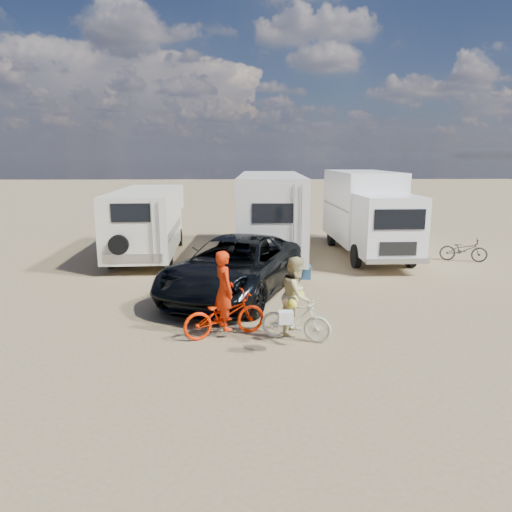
{
  "coord_description": "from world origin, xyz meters",
  "views": [
    {
      "loc": [
        -1.25,
        -11.7,
        3.88
      ],
      "look_at": [
        -0.86,
        0.56,
        1.3
      ],
      "focal_mm": 33.45,
      "sensor_mm": 36.0,
      "label": 1
    }
  ],
  "objects_px": {
    "bike_parked": "(463,250)",
    "rv_main": "(270,216)",
    "bike_woman": "(296,320)",
    "crate": "(260,264)",
    "rider_man": "(224,298)",
    "dark_suv": "(236,267)",
    "box_truck": "(368,214)",
    "rider_woman": "(296,303)",
    "bike_man": "(225,315)",
    "cooler": "(303,272)",
    "rv_left": "(148,223)"
  },
  "relations": [
    {
      "from": "rider_woman",
      "to": "crate",
      "type": "relative_size",
      "value": 4.08
    },
    {
      "from": "rv_left",
      "to": "cooler",
      "type": "relative_size",
      "value": 13.1
    },
    {
      "from": "dark_suv",
      "to": "bike_woman",
      "type": "height_order",
      "value": "dark_suv"
    },
    {
      "from": "crate",
      "to": "bike_man",
      "type": "bearing_deg",
      "value": -99.31
    },
    {
      "from": "bike_woman",
      "to": "bike_parked",
      "type": "xyz_separation_m",
      "value": [
        7.18,
        7.63,
        -0.02
      ]
    },
    {
      "from": "dark_suv",
      "to": "bike_woman",
      "type": "bearing_deg",
      "value": -47.3
    },
    {
      "from": "box_truck",
      "to": "dark_suv",
      "type": "relative_size",
      "value": 1.2
    },
    {
      "from": "bike_parked",
      "to": "dark_suv",
      "type": "bearing_deg",
      "value": 136.24
    },
    {
      "from": "bike_man",
      "to": "bike_parked",
      "type": "distance_m",
      "value": 11.38
    },
    {
      "from": "bike_parked",
      "to": "rv_main",
      "type": "bearing_deg",
      "value": 100.88
    },
    {
      "from": "rv_left",
      "to": "cooler",
      "type": "height_order",
      "value": "rv_left"
    },
    {
      "from": "box_truck",
      "to": "rider_woman",
      "type": "relative_size",
      "value": 4.3
    },
    {
      "from": "rv_left",
      "to": "bike_man",
      "type": "height_order",
      "value": "rv_left"
    },
    {
      "from": "bike_woman",
      "to": "bike_parked",
      "type": "height_order",
      "value": "bike_woman"
    },
    {
      "from": "dark_suv",
      "to": "cooler",
      "type": "distance_m",
      "value": 2.85
    },
    {
      "from": "rv_main",
      "to": "dark_suv",
      "type": "distance_m",
      "value": 5.54
    },
    {
      "from": "rider_man",
      "to": "rider_woman",
      "type": "xyz_separation_m",
      "value": [
        1.53,
        -0.3,
        -0.04
      ]
    },
    {
      "from": "dark_suv",
      "to": "rider_man",
      "type": "distance_m",
      "value": 3.18
    },
    {
      "from": "dark_suv",
      "to": "bike_man",
      "type": "height_order",
      "value": "dark_suv"
    },
    {
      "from": "rv_left",
      "to": "bike_parked",
      "type": "relative_size",
      "value": 4.09
    },
    {
      "from": "crate",
      "to": "dark_suv",
      "type": "bearing_deg",
      "value": -104.66
    },
    {
      "from": "box_truck",
      "to": "rider_man",
      "type": "height_order",
      "value": "box_truck"
    },
    {
      "from": "box_truck",
      "to": "rider_man",
      "type": "xyz_separation_m",
      "value": [
        -5.37,
        -8.55,
        -0.77
      ]
    },
    {
      "from": "dark_suv",
      "to": "rider_woman",
      "type": "bearing_deg",
      "value": -47.3
    },
    {
      "from": "box_truck",
      "to": "bike_parked",
      "type": "height_order",
      "value": "box_truck"
    },
    {
      "from": "box_truck",
      "to": "rider_man",
      "type": "relative_size",
      "value": 4.11
    },
    {
      "from": "rider_man",
      "to": "dark_suv",
      "type": "bearing_deg",
      "value": -25.57
    },
    {
      "from": "rv_left",
      "to": "rider_woman",
      "type": "bearing_deg",
      "value": -64.28
    },
    {
      "from": "bike_parked",
      "to": "rider_man",
      "type": "bearing_deg",
      "value": 150.27
    },
    {
      "from": "rv_left",
      "to": "bike_man",
      "type": "relative_size",
      "value": 3.7
    },
    {
      "from": "dark_suv",
      "to": "cooler",
      "type": "height_order",
      "value": "dark_suv"
    },
    {
      "from": "bike_woman",
      "to": "crate",
      "type": "bearing_deg",
      "value": 24.32
    },
    {
      "from": "rv_left",
      "to": "dark_suv",
      "type": "relative_size",
      "value": 1.16
    },
    {
      "from": "cooler",
      "to": "crate",
      "type": "bearing_deg",
      "value": 141.63
    },
    {
      "from": "bike_man",
      "to": "bike_woman",
      "type": "bearing_deg",
      "value": -122.92
    },
    {
      "from": "rv_main",
      "to": "bike_man",
      "type": "xyz_separation_m",
      "value": [
        -1.53,
        -8.5,
        -1.11
      ]
    },
    {
      "from": "rider_man",
      "to": "rider_woman",
      "type": "height_order",
      "value": "rider_man"
    },
    {
      "from": "dark_suv",
      "to": "crate",
      "type": "height_order",
      "value": "dark_suv"
    },
    {
      "from": "bike_woman",
      "to": "rider_man",
      "type": "height_order",
      "value": "rider_man"
    },
    {
      "from": "bike_parked",
      "to": "crate",
      "type": "distance_m",
      "value": 7.74
    },
    {
      "from": "rv_main",
      "to": "cooler",
      "type": "xyz_separation_m",
      "value": [
        0.83,
        -3.55,
        -1.39
      ]
    },
    {
      "from": "rv_main",
      "to": "cooler",
      "type": "bearing_deg",
      "value": -74.2
    },
    {
      "from": "rv_main",
      "to": "dark_suv",
      "type": "height_order",
      "value": "rv_main"
    },
    {
      "from": "dark_suv",
      "to": "bike_woman",
      "type": "xyz_separation_m",
      "value": [
        1.32,
        -3.47,
        -0.36
      ]
    },
    {
      "from": "rv_left",
      "to": "rv_main",
      "type": "bearing_deg",
      "value": -4.72
    },
    {
      "from": "bike_woman",
      "to": "cooler",
      "type": "height_order",
      "value": "bike_woman"
    },
    {
      "from": "box_truck",
      "to": "rider_woman",
      "type": "bearing_deg",
      "value": -114.43
    },
    {
      "from": "bike_man",
      "to": "bike_parked",
      "type": "height_order",
      "value": "bike_man"
    },
    {
      "from": "rv_main",
      "to": "box_truck",
      "type": "relative_size",
      "value": 1.08
    },
    {
      "from": "rv_main",
      "to": "rider_man",
      "type": "bearing_deg",
      "value": -97.55
    }
  ]
}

